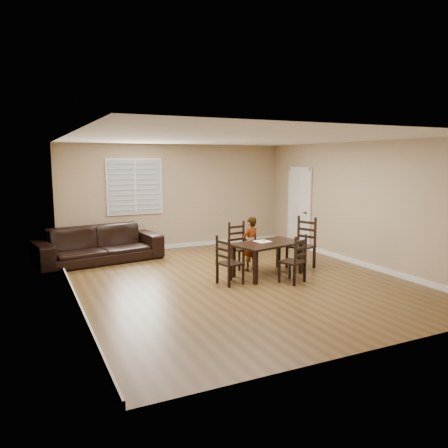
{
  "coord_description": "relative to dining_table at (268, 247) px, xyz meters",
  "views": [
    {
      "loc": [
        -3.76,
        -7.29,
        2.32
      ],
      "look_at": [
        0.05,
        0.72,
        1.0
      ],
      "focal_mm": 35.0,
      "sensor_mm": 36.0,
      "label": 1
    }
  ],
  "objects": [
    {
      "name": "napkin",
      "position": [
        -0.04,
        0.16,
        0.09
      ],
      "size": [
        0.33,
        0.33,
        0.0
      ],
      "primitive_type": "cube",
      "rotation": [
        0.0,
        0.0,
        0.16
      ],
      "color": "white",
      "rests_on": "dining_table"
    },
    {
      "name": "room",
      "position": [
        -0.68,
        0.12,
        1.23
      ],
      "size": [
        6.04,
        7.04,
        2.72
      ],
      "color": "tan",
      "rests_on": "ground"
    },
    {
      "name": "sofa",
      "position": [
        -2.86,
        2.65,
        -0.18
      ],
      "size": [
        2.9,
        1.5,
        0.81
      ],
      "primitive_type": "imported",
      "rotation": [
        0.0,
        0.0,
        0.16
      ],
      "color": "black",
      "rests_on": "ground"
    },
    {
      "name": "chair_near",
      "position": [
        -0.21,
        0.9,
        -0.13
      ],
      "size": [
        0.5,
        0.48,
        0.98
      ],
      "rotation": [
        0.0,
        0.0,
        0.16
      ],
      "color": "black",
      "rests_on": "ground"
    },
    {
      "name": "chair_far",
      "position": [
        0.2,
        -0.74,
        -0.16
      ],
      "size": [
        0.53,
        0.52,
        0.92
      ],
      "rotation": [
        0.0,
        0.0,
        3.54
      ],
      "color": "black",
      "rests_on": "ground"
    },
    {
      "name": "chair_left",
      "position": [
        -1.07,
        -0.25,
        -0.16
      ],
      "size": [
        0.47,
        0.49,
        0.92
      ],
      "rotation": [
        0.0,
        0.0,
        1.79
      ],
      "color": "black",
      "rests_on": "ground"
    },
    {
      "name": "child",
      "position": [
        -0.12,
        0.5,
        -0.01
      ],
      "size": [
        0.47,
        0.37,
        1.13
      ],
      "primitive_type": "imported",
      "rotation": [
        0.0,
        0.0,
        3.41
      ],
      "color": "gray",
      "rests_on": "ground"
    },
    {
      "name": "chair_right",
      "position": [
        1.08,
        0.27,
        -0.08
      ],
      "size": [
        0.6,
        0.62,
        1.1
      ],
      "rotation": [
        0.0,
        0.0,
        -1.22
      ],
      "color": "black",
      "rests_on": "ground"
    },
    {
      "name": "donut",
      "position": [
        -0.02,
        0.16,
        0.11
      ],
      "size": [
        0.1,
        0.1,
        0.04
      ],
      "color": "gold",
      "rests_on": "napkin"
    },
    {
      "name": "ground",
      "position": [
        -0.71,
        -0.06,
        -0.58
      ],
      "size": [
        7.0,
        7.0,
        0.0
      ],
      "primitive_type": "plane",
      "color": "brown",
      "rests_on": "ground"
    },
    {
      "name": "dining_table",
      "position": [
        0.0,
        0.0,
        0.0
      ],
      "size": [
        1.58,
        1.12,
        0.67
      ],
      "rotation": [
        0.0,
        0.0,
        0.23
      ],
      "color": "black",
      "rests_on": "ground"
    }
  ]
}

